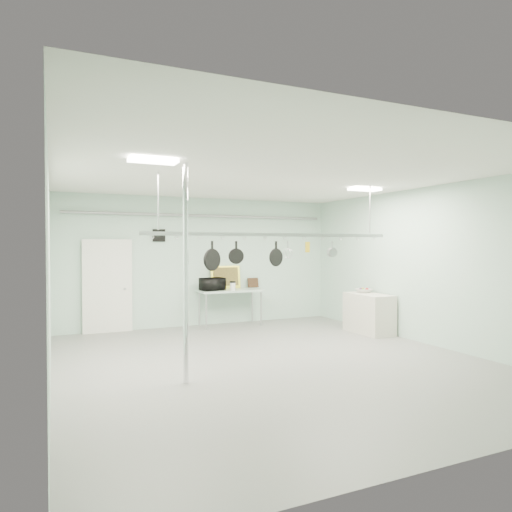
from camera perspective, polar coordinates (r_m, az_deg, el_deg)
name	(u,v)px	position (r m, az deg, el deg)	size (l,w,h in m)	color
floor	(272,362)	(8.09, 2.08, -13.05)	(8.00, 8.00, 0.00)	gray
ceiling	(273,176)	(7.92, 2.10, 9.91)	(7.00, 8.00, 0.02)	silver
back_wall	(202,262)	(11.56, -6.71, -0.70)	(7.00, 0.02, 3.20)	#A4C5B6
right_wall	(426,265)	(9.90, 20.52, -1.12)	(0.02, 8.00, 3.20)	#A4C5B6
door	(107,287)	(11.07, -18.07, -3.70)	(1.10, 0.10, 2.20)	silver
wall_vent	(159,235)	(11.25, -12.04, 2.53)	(0.30, 0.04, 0.30)	black
conduit_pipe	(203,216)	(11.49, -6.59, 5.03)	(0.07, 0.07, 6.60)	gray
chrome_pole	(186,274)	(6.68, -8.79, -2.19)	(0.08, 0.08, 3.20)	silver
prep_table	(230,292)	(11.44, -3.23, -4.57)	(1.60, 0.70, 0.91)	#A5C2B1
side_cabinet	(369,313)	(10.83, 13.92, -6.98)	(0.60, 1.20, 0.90)	beige
pot_rack	(275,233)	(8.20, 2.42, 2.88)	(4.80, 0.06, 1.00)	#B7B7BC
light_panel_left	(153,160)	(6.46, -12.73, 11.57)	(0.65, 0.30, 0.05)	white
light_panel_right	(365,189)	(9.69, 13.43, 8.12)	(0.65, 0.30, 0.05)	white
microwave	(212,284)	(11.21, -5.47, -3.53)	(0.56, 0.38, 0.31)	black
coffee_canister	(233,287)	(11.23, -2.93, -3.83)	(0.13, 0.13, 0.19)	silver
painting_large	(226,277)	(11.68, -3.83, -2.66)	(0.78, 0.05, 0.58)	yellow
painting_small	(253,283)	(11.98, -0.38, -3.35)	(0.30, 0.04, 0.25)	#331F11
fruit_bowl	(364,291)	(11.02, 13.37, -4.24)	(0.37, 0.37, 0.09)	silver
skillet_left	(212,256)	(7.73, -5.51, 0.03)	(0.38, 0.06, 0.50)	black
skillet_mid	(236,252)	(7.88, -2.50, 0.51)	(0.27, 0.06, 0.38)	black
skillet_right	(276,253)	(8.20, 2.52, 0.32)	(0.32, 0.06, 0.44)	black
whisk	(288,250)	(8.31, 3.99, 0.73)	(0.18, 0.18, 0.33)	#B8B9BD
grater	(308,247)	(8.51, 6.46, 1.11)	(0.09, 0.02, 0.22)	yellow
saucepan	(332,249)	(8.80, 9.48, 0.81)	(0.18, 0.10, 0.31)	#A6A5AA
fruit_cluster	(364,289)	(11.02, 13.38, -4.03)	(0.24, 0.24, 0.09)	#9D0E12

